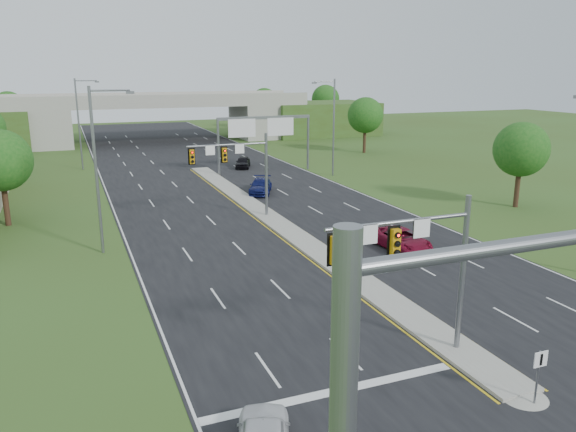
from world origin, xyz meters
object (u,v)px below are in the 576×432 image
(signal_mast_near, at_px, (420,255))
(car_far_a, at_px, (401,239))
(keep_right_sign, at_px, (539,369))
(signal_mast_far, at_px, (240,163))
(sign_gantry, at_px, (263,129))
(overpass, at_px, (159,121))
(car_far_b, at_px, (261,186))
(car_far_c, at_px, (243,162))

(signal_mast_near, height_order, car_far_a, signal_mast_near)
(keep_right_sign, distance_m, car_far_a, 18.57)
(signal_mast_near, distance_m, car_far_a, 15.90)
(signal_mast_far, relative_size, sign_gantry, 0.60)
(signal_mast_near, bearing_deg, sign_gantry, 78.75)
(signal_mast_near, xyz_separation_m, overpass, (2.26, 80.07, -1.17))
(overpass, bearing_deg, signal_mast_near, -91.62)
(signal_mast_near, distance_m, keep_right_sign, 5.94)
(signal_mast_near, bearing_deg, car_far_a, 59.42)
(signal_mast_near, relative_size, overpass, 0.09)
(signal_mast_near, xyz_separation_m, car_far_b, (4.76, 33.93, -3.98))
(overpass, xyz_separation_m, car_far_a, (5.57, -66.82, -2.82))
(signal_mast_far, height_order, car_far_b, signal_mast_far)
(sign_gantry, xyz_separation_m, car_far_b, (-4.19, -11.06, -4.50))
(keep_right_sign, distance_m, overpass, 84.55)
(signal_mast_far, bearing_deg, keep_right_sign, -85.61)
(car_far_a, relative_size, car_far_c, 1.25)
(keep_right_sign, bearing_deg, signal_mast_near, 116.94)
(signal_mast_far, relative_size, overpass, 0.09)
(car_far_a, bearing_deg, signal_mast_near, -122.73)
(signal_mast_near, xyz_separation_m, sign_gantry, (8.95, 44.99, 0.51))
(keep_right_sign, height_order, car_far_b, keep_right_sign)
(overpass, relative_size, car_far_c, 19.41)
(keep_right_sign, height_order, car_far_c, keep_right_sign)
(overpass, bearing_deg, car_far_c, -80.32)
(car_far_a, height_order, car_far_b, car_far_b)
(overpass, bearing_deg, sign_gantry, -79.21)
(keep_right_sign, bearing_deg, signal_mast_far, 94.39)
(car_far_b, bearing_deg, keep_right_sign, -69.81)
(sign_gantry, xyz_separation_m, car_far_c, (-1.38, 3.97, -4.52))
(overpass, distance_m, car_far_c, 31.68)
(sign_gantry, distance_m, car_far_a, 32.08)
(signal_mast_near, height_order, signal_mast_far, same)
(signal_mast_near, relative_size, car_far_c, 1.70)
(keep_right_sign, distance_m, car_far_c, 53.69)
(car_far_a, bearing_deg, car_far_b, 96.30)
(overpass, relative_size, car_far_b, 16.05)
(keep_right_sign, xyz_separation_m, car_far_b, (2.49, 38.38, -0.77))
(keep_right_sign, relative_size, sign_gantry, 0.19)
(signal_mast_far, height_order, overpass, overpass)
(sign_gantry, height_order, car_far_c, sign_gantry)
(car_far_b, bearing_deg, signal_mast_far, -94.14)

